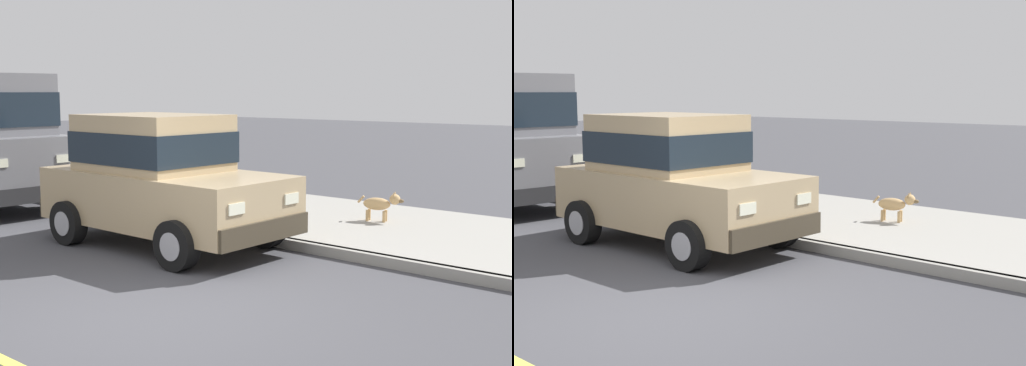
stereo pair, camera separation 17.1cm
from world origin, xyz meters
TOP-DOWN VIEW (x-y plane):
  - ground_plane at (0.00, 0.00)m, footprint 80.00×80.00m
  - curb at (3.20, 0.00)m, footprint 0.16×64.00m
  - sidewalk at (5.00, 0.00)m, footprint 3.60×64.00m
  - car_tan_hatchback at (2.18, 2.28)m, footprint 1.96×3.80m
  - dog_tan at (5.19, 0.45)m, footprint 0.33×0.74m

SIDE VIEW (x-z plane):
  - ground_plane at x=0.00m, z-range 0.00..0.00m
  - curb at x=3.20m, z-range 0.00..0.14m
  - sidewalk at x=5.00m, z-range 0.00..0.14m
  - dog_tan at x=5.19m, z-range 0.18..0.67m
  - car_tan_hatchback at x=2.18m, z-range 0.04..1.92m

